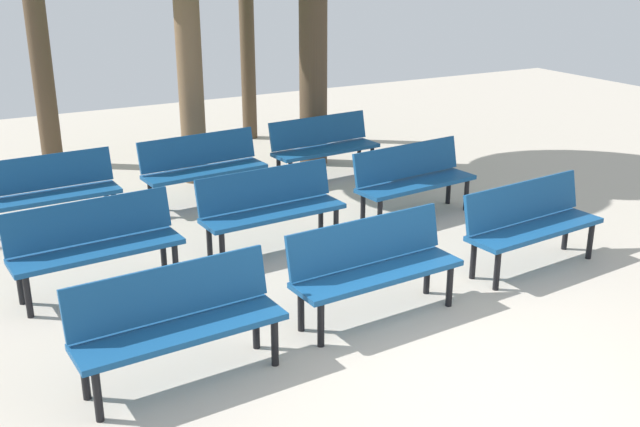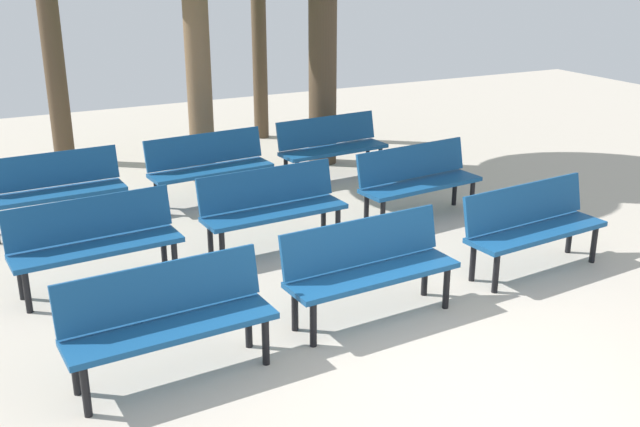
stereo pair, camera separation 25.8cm
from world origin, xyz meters
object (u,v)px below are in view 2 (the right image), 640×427
bench_r2_c1 (209,164)px  bench_r1_c0 (95,238)px  bench_r2_c2 (331,144)px  bench_r0_c2 (532,223)px  bench_r1_c1 (272,204)px  bench_r2_c0 (53,186)px  tree_3 (260,52)px  bench_r0_c0 (168,316)px  bench_r1_c2 (418,177)px  tree_0 (52,46)px  bench_r0_c1 (369,264)px

bench_r2_c1 → bench_r1_c0: bearing=-136.9°
bench_r2_c1 → bench_r2_c2: (1.90, 0.22, 0.00)m
bench_r0_c2 → bench_r1_c1: size_ratio=1.01×
bench_r0_c2 → bench_r1_c0: same height
bench_r2_c0 → tree_3: 5.08m
bench_r1_c1 → bench_r2_c2: same height
bench_r1_c0 → bench_r2_c0: size_ratio=1.01×
bench_r0_c0 → bench_r0_c2: (3.87, 0.33, 0.00)m
bench_r0_c2 → bench_r2_c0: (-4.16, 3.48, 0.00)m
bench_r1_c1 → bench_r2_c2: bearing=45.5°
bench_r1_c1 → bench_r2_c1: same height
bench_r1_c0 → bench_r1_c2: size_ratio=0.99×
bench_r0_c0 → bench_r1_c1: size_ratio=1.00×
bench_r0_c0 → bench_r2_c0: (-0.29, 3.81, 0.00)m
bench_r2_c0 → tree_3: size_ratio=0.55×
tree_0 → bench_r2_c1: bearing=-63.7°
bench_r2_c1 → bench_r2_c2: size_ratio=1.00×
bench_r0_c0 → bench_r2_c1: same height
bench_r0_c0 → bench_r1_c0: size_ratio=1.00×
bench_r0_c1 → bench_r1_c0: 2.67m
bench_r0_c0 → bench_r2_c0: 3.83m
bench_r2_c1 → bench_r1_c1: bearing=-92.4°
bench_r1_c0 → bench_r2_c1: same height
bench_r1_c0 → bench_r0_c1: bearing=-44.2°
bench_r0_c0 → tree_3: tree_3 is taller
bench_r1_c2 → bench_r2_c2: (-0.17, 1.96, 0.00)m
bench_r0_c2 → bench_r2_c2: 3.83m
bench_r2_c2 → tree_0: tree_0 is taller
bench_r0_c0 → bench_r2_c1: 4.27m
bench_r2_c1 → tree_0: tree_0 is taller
bench_r0_c0 → bench_r1_c0: same height
bench_r2_c2 → bench_r2_c1: bearing=-178.3°
bench_r2_c0 → bench_r1_c2: bearing=-24.7°
bench_r1_c1 → bench_r1_c0: bearing=-178.4°
bench_r1_c1 → bench_r2_c2: (1.82, 2.09, 0.00)m
bench_r1_c1 → tree_0: bearing=104.0°
bench_r0_c0 → bench_r1_c1: (1.74, 2.06, 0.00)m
bench_r0_c2 → bench_r1_c1: same height
bench_r0_c1 → bench_r2_c1: bearing=89.7°
bench_r1_c0 → tree_0: size_ratio=0.46×
bench_r0_c2 → bench_r2_c2: (-0.31, 3.82, 0.00)m
bench_r1_c2 → bench_r2_c1: same height
bench_r1_c1 → bench_r2_c1: 1.88m
bench_r0_c0 → bench_r2_c1: (1.66, 3.93, 0.00)m
bench_r2_c2 → tree_3: bearing=84.0°
bench_r2_c1 → tree_3: 3.69m
bench_r1_c2 → tree_3: size_ratio=0.55×
bench_r0_c2 → bench_r2_c0: size_ratio=1.01×
bench_r2_c2 → tree_3: tree_3 is taller
bench_r0_c2 → tree_0: (-3.61, 6.44, 1.27)m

